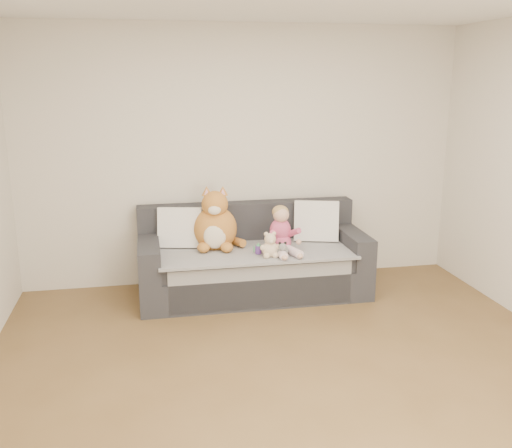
{
  "coord_description": "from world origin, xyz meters",
  "views": [
    {
      "loc": [
        -0.99,
        -3.2,
        2.09
      ],
      "look_at": [
        0.01,
        1.87,
        0.75
      ],
      "focal_mm": 40.0,
      "sensor_mm": 36.0,
      "label": 1
    }
  ],
  "objects": [
    {
      "name": "toddler",
      "position": [
        0.26,
        1.86,
        0.66
      ],
      "size": [
        0.32,
        0.46,
        0.45
      ],
      "rotation": [
        0.0,
        0.0,
        0.11
      ],
      "color": "#BF4363",
      "rests_on": "sofa"
    },
    {
      "name": "plush_cat",
      "position": [
        -0.34,
        2.08,
        0.71
      ],
      "size": [
        0.5,
        0.43,
        0.64
      ],
      "rotation": [
        0.0,
        0.0,
        -0.16
      ],
      "color": "#BB6B29",
      "rests_on": "sofa"
    },
    {
      "name": "cushion_left",
      "position": [
        -0.68,
        2.2,
        0.67
      ],
      "size": [
        0.46,
        0.28,
        0.4
      ],
      "rotation": [
        0.0,
        0.0,
        -0.21
      ],
      "color": "silver",
      "rests_on": "sofa"
    },
    {
      "name": "teddy_bear",
      "position": [
        0.11,
        1.71,
        0.57
      ],
      "size": [
        0.19,
        0.14,
        0.24
      ],
      "rotation": [
        0.0,
        0.0,
        -0.01
      ],
      "color": "beige",
      "rests_on": "sofa"
    },
    {
      "name": "room_shell",
      "position": [
        0.0,
        0.42,
        1.3
      ],
      "size": [
        5.0,
        5.0,
        5.0
      ],
      "color": "brown",
      "rests_on": "ground"
    },
    {
      "name": "cushion_right_front",
      "position": [
        0.69,
        2.16,
        0.68
      ],
      "size": [
        0.48,
        0.31,
        0.42
      ],
      "rotation": [
        0.0,
        0.0,
        -0.27
      ],
      "color": "silver",
      "rests_on": "sofa"
    },
    {
      "name": "cushion_right_back",
      "position": [
        0.71,
        2.28,
        0.66
      ],
      "size": [
        0.41,
        0.19,
        0.38
      ],
      "rotation": [
        0.0,
        0.0,
        0.03
      ],
      "color": "silver",
      "rests_on": "sofa"
    },
    {
      "name": "sippy_cup",
      "position": [
        0.02,
        1.81,
        0.53
      ],
      "size": [
        0.1,
        0.06,
        0.11
      ],
      "rotation": [
        0.0,
        0.0,
        -0.11
      ],
      "color": "#5B328A",
      "rests_on": "sofa"
    },
    {
      "name": "plush_cow",
      "position": [
        0.22,
        1.7,
        0.54
      ],
      "size": [
        0.13,
        0.2,
        0.16
      ],
      "rotation": [
        0.0,
        0.0,
        -0.1
      ],
      "color": "white",
      "rests_on": "sofa"
    },
    {
      "name": "sofa",
      "position": [
        0.01,
        2.06,
        0.31
      ],
      "size": [
        2.2,
        0.94,
        0.85
      ],
      "color": "#27282C",
      "rests_on": "ground"
    }
  ]
}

